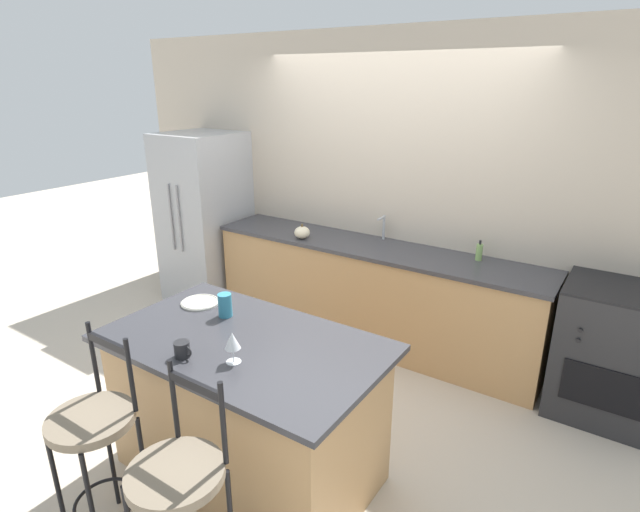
{
  "coord_description": "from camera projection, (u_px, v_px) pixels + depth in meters",
  "views": [
    {
      "loc": [
        1.91,
        -3.35,
        2.29
      ],
      "look_at": [
        0.07,
        -0.59,
        1.11
      ],
      "focal_mm": 28.0,
      "sensor_mm": 36.0,
      "label": 1
    }
  ],
  "objects": [
    {
      "name": "dinner_plate",
      "position": [
        200.0,
        302.0,
        3.24
      ],
      "size": [
        0.25,
        0.25,
        0.02
      ],
      "color": "beige",
      "rests_on": "kitchen_island"
    },
    {
      "name": "pumpkin_decoration",
      "position": [
        302.0,
        232.0,
        4.52
      ],
      "size": [
        0.14,
        0.14,
        0.13
      ],
      "color": "beige",
      "rests_on": "back_counter"
    },
    {
      "name": "kitchen_island",
      "position": [
        247.0,
        407.0,
        2.94
      ],
      "size": [
        1.61,
        0.94,
        0.91
      ],
      "color": "tan",
      "rests_on": "ground_plane"
    },
    {
      "name": "coffee_mug",
      "position": [
        182.0,
        349.0,
        2.61
      ],
      "size": [
        0.11,
        0.08,
        0.09
      ],
      "color": "#232326",
      "rests_on": "kitchen_island"
    },
    {
      "name": "ground_plane",
      "position": [
        350.0,
        354.0,
        4.39
      ],
      "size": [
        18.0,
        18.0,
        0.0
      ],
      "primitive_type": "plane",
      "color": "beige"
    },
    {
      "name": "back_counter",
      "position": [
        371.0,
        293.0,
        4.51
      ],
      "size": [
        3.06,
        0.63,
        0.92
      ],
      "color": "tan",
      "rests_on": "ground_plane"
    },
    {
      "name": "tumbler_cup",
      "position": [
        225.0,
        305.0,
        3.05
      ],
      "size": [
        0.08,
        0.08,
        0.15
      ],
      "color": "teal",
      "rests_on": "kitchen_island"
    },
    {
      "name": "oven_range",
      "position": [
        612.0,
        353.0,
        3.48
      ],
      "size": [
        0.72,
        0.64,
        0.97
      ],
      "color": "#28282B",
      "rests_on": "ground_plane"
    },
    {
      "name": "wall_back",
      "position": [
        390.0,
        190.0,
        4.44
      ],
      "size": [
        6.0,
        0.07,
        2.7
      ],
      "color": "beige",
      "rests_on": "ground_plane"
    },
    {
      "name": "sink_faucet",
      "position": [
        383.0,
        225.0,
        4.46
      ],
      "size": [
        0.02,
        0.13,
        0.22
      ],
      "color": "#ADAFB5",
      "rests_on": "back_counter"
    },
    {
      "name": "wine_glass",
      "position": [
        232.0,
        341.0,
        2.53
      ],
      "size": [
        0.08,
        0.08,
        0.17
      ],
      "color": "white",
      "rests_on": "kitchen_island"
    },
    {
      "name": "refrigerator",
      "position": [
        206.0,
        218.0,
        5.29
      ],
      "size": [
        0.74,
        0.8,
        1.78
      ],
      "color": "#ADAFB5",
      "rests_on": "ground_plane"
    },
    {
      "name": "bar_stool_near",
      "position": [
        96.0,
        438.0,
        2.46
      ],
      "size": [
        0.41,
        0.41,
        1.15
      ],
      "color": "black",
      "rests_on": "ground_plane"
    },
    {
      "name": "soap_bottle",
      "position": [
        479.0,
        252.0,
        3.97
      ],
      "size": [
        0.05,
        0.05,
        0.17
      ],
      "color": "#89B260",
      "rests_on": "back_counter"
    },
    {
      "name": "bar_stool_far",
      "position": [
        180.0,
        494.0,
        2.13
      ],
      "size": [
        0.41,
        0.41,
        1.15
      ],
      "color": "black",
      "rests_on": "ground_plane"
    }
  ]
}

